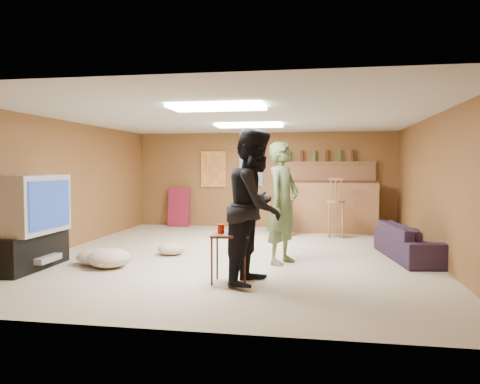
% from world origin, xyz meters
% --- Properties ---
extents(ground, '(7.00, 7.00, 0.00)m').
position_xyz_m(ground, '(0.00, 0.00, 0.00)').
color(ground, '#BDAC90').
rests_on(ground, ground).
extents(ceiling, '(6.00, 7.00, 0.02)m').
position_xyz_m(ceiling, '(0.00, 0.00, 2.20)').
color(ceiling, silver).
rests_on(ceiling, ground).
extents(wall_back, '(6.00, 0.02, 2.20)m').
position_xyz_m(wall_back, '(0.00, 3.50, 1.10)').
color(wall_back, brown).
rests_on(wall_back, ground).
extents(wall_front, '(6.00, 0.02, 2.20)m').
position_xyz_m(wall_front, '(0.00, -3.50, 1.10)').
color(wall_front, brown).
rests_on(wall_front, ground).
extents(wall_left, '(0.02, 7.00, 2.20)m').
position_xyz_m(wall_left, '(-3.00, 0.00, 1.10)').
color(wall_left, brown).
rests_on(wall_left, ground).
extents(wall_right, '(0.02, 7.00, 2.20)m').
position_xyz_m(wall_right, '(3.00, 0.00, 1.10)').
color(wall_right, brown).
rests_on(wall_right, ground).
extents(tv_stand, '(0.55, 1.30, 0.50)m').
position_xyz_m(tv_stand, '(-2.72, -1.50, 0.25)').
color(tv_stand, black).
rests_on(tv_stand, ground).
extents(dvd_box, '(0.35, 0.50, 0.08)m').
position_xyz_m(dvd_box, '(-2.50, -1.50, 0.15)').
color(dvd_box, '#B2B2B7').
rests_on(dvd_box, tv_stand).
extents(tv_body, '(0.60, 1.10, 0.80)m').
position_xyz_m(tv_body, '(-2.65, -1.50, 0.90)').
color(tv_body, '#B2B2B7').
rests_on(tv_body, tv_stand).
extents(tv_screen, '(0.02, 0.95, 0.65)m').
position_xyz_m(tv_screen, '(-2.34, -1.50, 0.90)').
color(tv_screen, navy).
rests_on(tv_screen, tv_body).
extents(bar_counter, '(2.00, 0.60, 1.10)m').
position_xyz_m(bar_counter, '(1.50, 2.95, 0.55)').
color(bar_counter, brown).
rests_on(bar_counter, ground).
extents(bar_lip, '(2.10, 0.12, 0.05)m').
position_xyz_m(bar_lip, '(1.50, 2.70, 1.10)').
color(bar_lip, '#391C12').
rests_on(bar_lip, bar_counter).
extents(bar_shelf, '(2.00, 0.18, 0.05)m').
position_xyz_m(bar_shelf, '(1.50, 3.40, 1.50)').
color(bar_shelf, brown).
rests_on(bar_shelf, bar_backing).
extents(bar_backing, '(2.00, 0.14, 0.60)m').
position_xyz_m(bar_backing, '(1.50, 3.42, 1.20)').
color(bar_backing, brown).
rests_on(bar_backing, bar_counter).
extents(poster_left, '(0.60, 0.03, 0.85)m').
position_xyz_m(poster_left, '(-1.20, 3.46, 1.35)').
color(poster_left, '#BF3F26').
rests_on(poster_left, wall_back).
extents(poster_right, '(0.55, 0.03, 0.80)m').
position_xyz_m(poster_right, '(-0.30, 3.46, 1.35)').
color(poster_right, '#334C99').
rests_on(poster_right, wall_back).
extents(folding_chair_stack, '(0.50, 0.26, 0.91)m').
position_xyz_m(folding_chair_stack, '(-2.00, 3.30, 0.45)').
color(folding_chair_stack, maroon).
rests_on(folding_chair_stack, ground).
extents(ceiling_panel_front, '(1.20, 0.60, 0.04)m').
position_xyz_m(ceiling_panel_front, '(0.00, -1.50, 2.17)').
color(ceiling_panel_front, white).
rests_on(ceiling_panel_front, ceiling).
extents(ceiling_panel_back, '(1.20, 0.60, 0.04)m').
position_xyz_m(ceiling_panel_back, '(0.00, 1.20, 2.17)').
color(ceiling_panel_back, white).
rests_on(ceiling_panel_back, ceiling).
extents(person_olive, '(0.65, 0.76, 1.78)m').
position_xyz_m(person_olive, '(0.76, -0.54, 0.89)').
color(person_olive, '#53653A').
rests_on(person_olive, ground).
extents(person_black, '(0.88, 1.03, 1.88)m').
position_xyz_m(person_black, '(0.53, -1.75, 0.94)').
color(person_black, black).
rests_on(person_black, ground).
extents(sofa, '(0.96, 1.90, 0.53)m').
position_xyz_m(sofa, '(2.70, 0.14, 0.26)').
color(sofa, black).
rests_on(sofa, ground).
extents(tray_table, '(0.49, 0.41, 0.60)m').
position_xyz_m(tray_table, '(0.23, -1.79, 0.30)').
color(tray_table, '#391C12').
rests_on(tray_table, ground).
extents(cup_red_near, '(0.09, 0.09, 0.12)m').
position_xyz_m(cup_red_near, '(0.10, -1.75, 0.66)').
color(cup_red_near, '#B41D0C').
rests_on(cup_red_near, tray_table).
extents(cup_red_far, '(0.10, 0.10, 0.11)m').
position_xyz_m(cup_red_far, '(0.28, -1.88, 0.65)').
color(cup_red_far, '#B41D0C').
rests_on(cup_red_far, tray_table).
extents(cup_blue, '(0.09, 0.09, 0.10)m').
position_xyz_m(cup_blue, '(0.36, -1.68, 0.65)').
color(cup_blue, navy).
rests_on(cup_blue, tray_table).
extents(bar_stool_left, '(0.46, 0.46, 1.13)m').
position_xyz_m(bar_stool_left, '(0.59, 2.21, 0.56)').
color(bar_stool_left, brown).
rests_on(bar_stool_left, ground).
extents(bar_stool_right, '(0.48, 0.48, 1.27)m').
position_xyz_m(bar_stool_right, '(1.61, 2.16, 0.63)').
color(bar_stool_right, brown).
rests_on(bar_stool_right, ground).
extents(cushion_near_tv, '(0.63, 0.63, 0.27)m').
position_xyz_m(cushion_near_tv, '(-1.62, -1.23, 0.13)').
color(cushion_near_tv, tan).
rests_on(cushion_near_tv, ground).
extents(cushion_mid, '(0.54, 0.54, 0.19)m').
position_xyz_m(cushion_mid, '(-1.06, -0.18, 0.10)').
color(cushion_mid, tan).
rests_on(cushion_mid, ground).
extents(cushion_far, '(0.53, 0.53, 0.24)m').
position_xyz_m(cushion_far, '(-1.90, -1.09, 0.12)').
color(cushion_far, tan).
rests_on(cushion_far, ground).
extents(bottle_row, '(1.48, 0.08, 0.26)m').
position_xyz_m(bottle_row, '(1.30, 3.38, 1.65)').
color(bottle_row, '#3F7233').
rests_on(bottle_row, bar_shelf).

